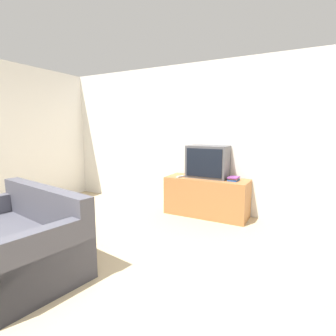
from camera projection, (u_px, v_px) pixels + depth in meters
ground_plane at (80, 308)px, 2.17m from camera, size 14.00×14.00×0.00m
wall_back at (208, 138)px, 4.61m from camera, size 9.00×0.06×2.60m
wall_side at (1, 139)px, 4.44m from camera, size 0.06×9.00×2.60m
tv_stand at (206, 197)px, 4.44m from camera, size 1.38×0.52×0.64m
television at (208, 162)px, 4.42m from camera, size 0.69×0.38×0.54m
couch at (15, 243)px, 2.75m from camera, size 1.78×1.18×0.83m
book_stack at (234, 179)px, 4.19m from camera, size 0.16×0.23×0.06m
remote_on_stand at (180, 177)px, 4.48m from camera, size 0.09×0.17×0.02m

